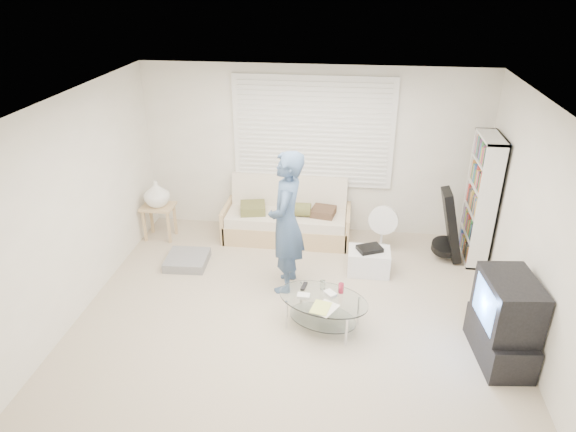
# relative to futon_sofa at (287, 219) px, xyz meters

# --- Properties ---
(ground) EXTENTS (5.00, 5.00, 0.00)m
(ground) POSITION_rel_futon_sofa_xyz_m (0.33, -1.87, -0.30)
(ground) COLOR tan
(ground) RESTS_ON ground
(room_shell) EXTENTS (5.02, 4.52, 2.51)m
(room_shell) POSITION_rel_futon_sofa_xyz_m (0.33, -1.39, 1.33)
(room_shell) COLOR silver
(room_shell) RESTS_ON ground
(window_blinds) EXTENTS (2.32, 0.08, 1.62)m
(window_blinds) POSITION_rel_futon_sofa_xyz_m (0.33, 0.33, 1.25)
(window_blinds) COLOR silver
(window_blinds) RESTS_ON ground
(futon_sofa) EXTENTS (1.86, 0.75, 0.91)m
(futon_sofa) POSITION_rel_futon_sofa_xyz_m (0.00, 0.00, 0.00)
(futon_sofa) COLOR tan
(futon_sofa) RESTS_ON ground
(grey_floor_pillow) EXTENTS (0.58, 0.58, 0.12)m
(grey_floor_pillow) POSITION_rel_futon_sofa_xyz_m (-1.26, -0.95, -0.24)
(grey_floor_pillow) COLOR slate
(grey_floor_pillow) RESTS_ON ground
(side_table) EXTENTS (0.46, 0.37, 0.92)m
(side_table) POSITION_rel_futon_sofa_xyz_m (-1.89, -0.24, 0.38)
(side_table) COLOR tan
(side_table) RESTS_ON ground
(bookshelf) EXTENTS (0.28, 0.74, 1.76)m
(bookshelf) POSITION_rel_futon_sofa_xyz_m (2.66, -0.24, 0.58)
(bookshelf) COLOR white
(bookshelf) RESTS_ON ground
(guitar_case) EXTENTS (0.40, 0.38, 1.02)m
(guitar_case) POSITION_rel_futon_sofa_xyz_m (2.29, -0.36, 0.16)
(guitar_case) COLOR black
(guitar_case) RESTS_ON ground
(floor_fan) EXTENTS (0.43, 0.28, 0.70)m
(floor_fan) POSITION_rel_futon_sofa_xyz_m (1.39, -0.20, 0.11)
(floor_fan) COLOR white
(floor_fan) RESTS_ON ground
(storage_bin) EXTENTS (0.55, 0.39, 0.38)m
(storage_bin) POSITION_rel_futon_sofa_xyz_m (1.21, -0.84, -0.12)
(storage_bin) COLOR white
(storage_bin) RESTS_ON ground
(tv_unit) EXTENTS (0.56, 0.92, 0.95)m
(tv_unit) POSITION_rel_futon_sofa_xyz_m (2.53, -2.34, 0.16)
(tv_unit) COLOR black
(tv_unit) RESTS_ON ground
(coffee_table) EXTENTS (1.18, 0.94, 0.50)m
(coffee_table) POSITION_rel_futon_sofa_xyz_m (0.67, -2.07, 0.01)
(coffee_table) COLOR silver
(coffee_table) RESTS_ON ground
(standing_person) EXTENTS (0.46, 0.68, 1.81)m
(standing_person) POSITION_rel_futon_sofa_xyz_m (0.16, -1.30, 0.61)
(standing_person) COLOR navy
(standing_person) RESTS_ON ground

